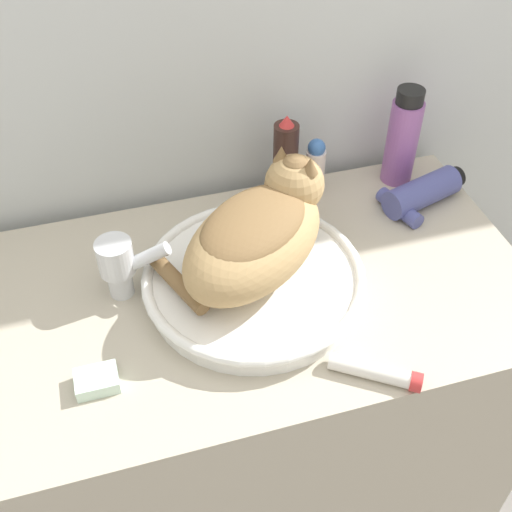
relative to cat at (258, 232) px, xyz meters
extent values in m
cube|color=silver|center=(-0.04, 0.34, 0.21)|extent=(8.00, 0.05, 2.40)
cube|color=#B2A893|center=(-0.04, 0.00, -0.56)|extent=(1.08, 0.57, 0.85)
cylinder|color=white|center=(-0.01, -0.01, -0.11)|extent=(0.38, 0.38, 0.04)
torus|color=white|center=(-0.01, -0.01, -0.09)|extent=(0.40, 0.40, 0.02)
ellipsoid|color=tan|center=(-0.01, -0.01, -0.01)|extent=(0.35, 0.33, 0.14)
ellipsoid|color=brown|center=(-0.01, -0.01, 0.03)|extent=(0.27, 0.25, 0.06)
sphere|color=tan|center=(0.08, 0.07, 0.03)|extent=(0.11, 0.11, 0.11)
sphere|color=brown|center=(0.08, 0.07, 0.06)|extent=(0.06, 0.06, 0.06)
cone|color=brown|center=(0.10, 0.04, 0.08)|extent=(0.03, 0.03, 0.03)
cone|color=brown|center=(0.07, 0.09, 0.08)|extent=(0.03, 0.03, 0.03)
cylinder|color=brown|center=(-0.14, -0.01, -0.07)|extent=(0.08, 0.15, 0.03)
cylinder|color=silver|center=(-0.24, 0.05, -0.10)|extent=(0.04, 0.04, 0.06)
cylinder|color=silver|center=(-0.19, 0.04, -0.05)|extent=(0.11, 0.05, 0.07)
cylinder|color=silver|center=(-0.24, 0.05, -0.04)|extent=(0.06, 0.06, 0.06)
cylinder|color=#93569E|center=(0.38, 0.23, -0.04)|extent=(0.07, 0.07, 0.18)
cylinder|color=black|center=(0.38, 0.23, 0.07)|extent=(0.06, 0.06, 0.03)
cylinder|color=#331E19|center=(0.12, 0.23, -0.04)|extent=(0.05, 0.05, 0.18)
cone|color=red|center=(0.12, 0.23, 0.06)|extent=(0.03, 0.03, 0.02)
cylinder|color=silver|center=(0.19, 0.23, -0.08)|extent=(0.04, 0.04, 0.11)
sphere|color=#3866AD|center=(0.19, 0.23, -0.02)|extent=(0.04, 0.04, 0.04)
cylinder|color=silver|center=(0.11, -0.24, -0.12)|extent=(0.12, 0.09, 0.03)
cylinder|color=red|center=(0.17, -0.28, -0.12)|extent=(0.03, 0.04, 0.03)
cylinder|color=#474C8C|center=(0.39, 0.13, -0.10)|extent=(0.18, 0.11, 0.06)
cylinder|color=#474C8C|center=(0.33, 0.11, -0.12)|extent=(0.06, 0.11, 0.03)
cylinder|color=black|center=(0.48, 0.16, -0.10)|extent=(0.03, 0.05, 0.04)
cube|color=silver|center=(-0.30, -0.14, -0.12)|extent=(0.07, 0.05, 0.02)
camera|label=1|loc=(-0.23, -0.77, 0.71)|focal=45.00mm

